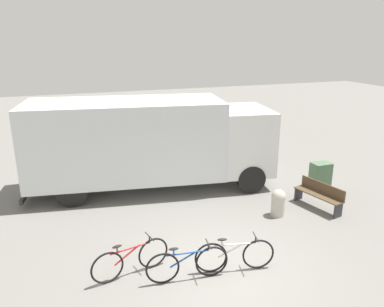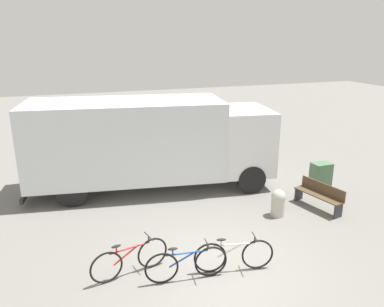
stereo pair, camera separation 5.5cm
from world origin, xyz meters
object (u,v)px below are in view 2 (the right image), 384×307
Objects in this scene: delivery_truck at (149,140)px; bicycle_middle at (186,264)px; bicycle_near at (130,259)px; park_bench at (320,194)px; utility_box at (321,176)px; bicycle_far at (234,255)px; bollard_near_bench at (278,202)px.

bicycle_middle is (-0.50, -5.48, -1.33)m from delivery_truck.
park_bench is at bearing 1.01° from bicycle_near.
utility_box reaches higher than bicycle_near.
bicycle_near is 1.00× the size of bicycle_far.
bicycle_far reaches higher than park_bench.
park_bench is 5.44m from bicycle_middle.
bicycle_middle reaches higher than park_bench.
bicycle_near and bicycle_far have the same top height.
bicycle_far is at bearing -27.85° from bicycle_near.
bollard_near_bench is at bearing -152.90° from utility_box.
utility_box reaches higher than bicycle_far.
bicycle_far is 5.95m from utility_box.
delivery_truck is at bearing 90.81° from bicycle_middle.
utility_box is (6.05, 3.30, 0.08)m from bicycle_middle.
delivery_truck is at bearing 108.76° from bicycle_far.
park_bench is at bearing -128.69° from utility_box.
park_bench is 0.92× the size of bicycle_near.
park_bench is (4.54, -3.44, -1.27)m from delivery_truck.
bicycle_middle is 2.23× the size of bollard_near_bench.
delivery_truck is 4.76× the size of bicycle_near.
bicycle_middle is 1.02× the size of bicycle_far.
delivery_truck reaches higher than bollard_near_bench.
bicycle_near is 2.33m from bicycle_far.
bicycle_far is at bearing 105.17° from park_bench.
delivery_truck reaches higher than bicycle_middle.
bicycle_near is at bearing -159.32° from utility_box.
delivery_truck is 5.32m from bicycle_near.
delivery_truck is 10.47× the size of bollard_near_bench.
bicycle_middle reaches higher than bollard_near_bench.
bollard_near_bench is at bearing 77.84° from park_bench.
bicycle_far is 3.19m from bollard_near_bench.
bollard_near_bench is at bearing 35.74° from bicycle_middle.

